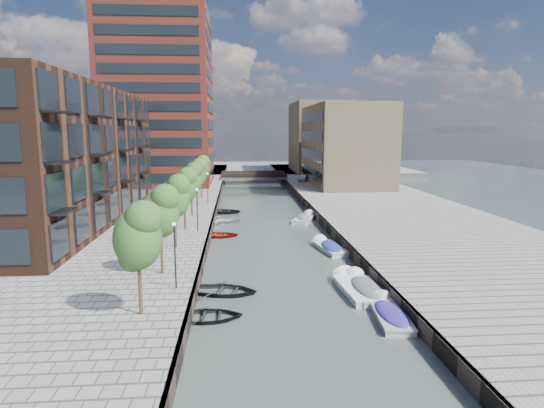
{
  "coord_description": "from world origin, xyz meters",
  "views": [
    {
      "loc": [
        -3.38,
        -19.18,
        10.58
      ],
      "look_at": [
        0.0,
        24.25,
        3.5
      ],
      "focal_mm": 30.0,
      "sensor_mm": 36.0,
      "label": 1
    }
  ],
  "objects": [
    {
      "name": "tree_0",
      "position": [
        -8.5,
        4.0,
        5.31
      ],
      "size": [
        2.5,
        2.5,
        5.95
      ],
      "color": "#382619",
      "rests_on": "quay_left"
    },
    {
      "name": "bridge",
      "position": [
        0.0,
        72.0,
        1.39
      ],
      "size": [
        13.0,
        6.0,
        1.3
      ],
      "color": "gray",
      "rests_on": "ground"
    },
    {
      "name": "tree_6",
      "position": [
        -8.5,
        46.0,
        5.31
      ],
      "size": [
        2.5,
        2.5,
        5.95
      ],
      "color": "#382619",
      "rests_on": "quay_left"
    },
    {
      "name": "motorboat_1",
      "position": [
        4.91,
        9.02,
        0.22
      ],
      "size": [
        2.03,
        5.46,
        1.8
      ],
      "color": "#BBBCBA",
      "rests_on": "ground"
    },
    {
      "name": "lamp_1",
      "position": [
        -7.2,
        24.0,
        3.51
      ],
      "size": [
        0.24,
        0.24,
        4.12
      ],
      "color": "black",
      "rests_on": "quay_left"
    },
    {
      "name": "tree_1",
      "position": [
        -8.5,
        11.0,
        5.31
      ],
      "size": [
        2.5,
        2.5,
        5.95
      ],
      "color": "#382619",
      "rests_on": "quay_left"
    },
    {
      "name": "far_closure",
      "position": [
        0.0,
        100.0,
        0.5
      ],
      "size": [
        80.0,
        40.0,
        1.0
      ],
      "primitive_type": "cube",
      "color": "gray",
      "rests_on": "ground"
    },
    {
      "name": "sloop_4",
      "position": [
        -5.27,
        38.74,
        0.0
      ],
      "size": [
        5.1,
        3.88,
        0.99
      ],
      "primitive_type": "imported",
      "rotation": [
        0.0,
        0.0,
        1.47
      ],
      "color": "black",
      "rests_on": "ground"
    },
    {
      "name": "car",
      "position": [
        9.32,
        65.95,
        1.64
      ],
      "size": [
        2.94,
        4.04,
        1.28
      ],
      "primitive_type": "imported",
      "rotation": [
        0.0,
        0.0,
        -0.43
      ],
      "color": "silver",
      "rests_on": "quay_right"
    },
    {
      "name": "motorboat_2",
      "position": [
        4.35,
        9.48,
        0.11
      ],
      "size": [
        2.29,
        5.69,
        1.86
      ],
      "color": "white",
      "rests_on": "ground"
    },
    {
      "name": "quay_right",
      "position": [
        16.0,
        40.0,
        0.5
      ],
      "size": [
        20.0,
        140.0,
        1.0
      ],
      "primitive_type": "cube",
      "color": "gray",
      "rests_on": "ground"
    },
    {
      "name": "quay_wall_right",
      "position": [
        6.1,
        40.0,
        0.5
      ],
      "size": [
        0.25,
        140.0,
        1.0
      ],
      "primitive_type": "cube",
      "color": "#332823",
      "rests_on": "ground"
    },
    {
      "name": "motorboat_3",
      "position": [
        4.75,
        19.79,
        0.2
      ],
      "size": [
        2.65,
        5.22,
        1.66
      ],
      "color": "silver",
      "rests_on": "ground"
    },
    {
      "name": "sloop_0",
      "position": [
        -4.32,
        9.37,
        0.0
      ],
      "size": [
        5.03,
        4.06,
        0.92
      ],
      "primitive_type": "imported",
      "rotation": [
        0.0,
        0.0,
        1.35
      ],
      "color": "#232326",
      "rests_on": "ground"
    },
    {
      "name": "sloop_2",
      "position": [
        -5.38,
        25.61,
        0.0
      ],
      "size": [
        4.39,
        3.27,
        0.87
      ],
      "primitive_type": "imported",
      "rotation": [
        0.0,
        0.0,
        1.51
      ],
      "color": "#A61712",
      "rests_on": "ground"
    },
    {
      "name": "sloop_1",
      "position": [
        -5.13,
        5.33,
        0.0
      ],
      "size": [
        4.13,
        2.97,
        0.85
      ],
      "primitive_type": "imported",
      "rotation": [
        0.0,
        0.0,
        1.58
      ],
      "color": "black",
      "rests_on": "ground"
    },
    {
      "name": "tree_5",
      "position": [
        -8.5,
        39.0,
        5.31
      ],
      "size": [
        2.5,
        2.5,
        5.95
      ],
      "color": "#382619",
      "rests_on": "quay_left"
    },
    {
      "name": "motorboat_4",
      "position": [
        4.61,
        33.29,
        0.21
      ],
      "size": [
        3.63,
        5.39,
        1.71
      ],
      "color": "silver",
      "rests_on": "ground"
    },
    {
      "name": "tan_block_far",
      "position": [
        16.0,
        88.0,
        9.0
      ],
      "size": [
        12.0,
        20.0,
        16.0
      ],
      "primitive_type": "cube",
      "color": "tan",
      "rests_on": "quay_right"
    },
    {
      "name": "tree_2",
      "position": [
        -8.5,
        18.0,
        5.31
      ],
      "size": [
        2.5,
        2.5,
        5.95
      ],
      "color": "#382619",
      "rests_on": "quay_left"
    },
    {
      "name": "lamp_0",
      "position": [
        -7.2,
        8.0,
        3.51
      ],
      "size": [
        0.24,
        0.24,
        4.12
      ],
      "color": "black",
      "rests_on": "quay_left"
    },
    {
      "name": "water",
      "position": [
        0.0,
        40.0,
        0.0
      ],
      "size": [
        300.0,
        300.0,
        0.0
      ],
      "primitive_type": "plane",
      "color": "#38473F",
      "rests_on": "ground"
    },
    {
      "name": "lamp_2",
      "position": [
        -7.2,
        40.0,
        3.51
      ],
      "size": [
        0.24,
        0.24,
        4.12
      ],
      "color": "black",
      "rests_on": "quay_left"
    },
    {
      "name": "quay_wall_left",
      "position": [
        -6.1,
        40.0,
        0.5
      ],
      "size": [
        0.25,
        140.0,
        1.0
      ],
      "primitive_type": "cube",
      "color": "#332823",
      "rests_on": "ground"
    },
    {
      "name": "apartment_block",
      "position": [
        -20.0,
        30.0,
        8.0
      ],
      "size": [
        8.0,
        38.0,
        14.0
      ],
      "primitive_type": "cube",
      "color": "#311B13",
      "rests_on": "quay_left"
    },
    {
      "name": "tree_3",
      "position": [
        -8.5,
        25.0,
        5.31
      ],
      "size": [
        2.5,
        2.5,
        5.95
      ],
      "color": "#382619",
      "rests_on": "quay_left"
    },
    {
      "name": "motorboat_0",
      "position": [
        5.21,
        4.81,
        0.19
      ],
      "size": [
        2.09,
        4.94,
        1.6
      ],
      "color": "#B0B0AE",
      "rests_on": "ground"
    },
    {
      "name": "sloop_3",
      "position": [
        -5.4,
        32.52,
        0.0
      ],
      "size": [
        5.13,
        3.93,
        0.99
      ],
      "primitive_type": "imported",
      "rotation": [
        0.0,
        0.0,
        1.68
      ],
      "color": "silver",
      "rests_on": "ground"
    },
    {
      "name": "tan_block_near",
      "position": [
        16.0,
        62.0,
        8.0
      ],
      "size": [
        12.0,
        25.0,
        14.0
      ],
      "primitive_type": "cube",
      "color": "tan",
      "rests_on": "quay_right"
    },
    {
      "name": "tree_4",
      "position": [
        -8.5,
        32.0,
        5.31
      ],
      "size": [
        2.5,
        2.5,
        5.95
      ],
      "color": "#382619",
      "rests_on": "quay_left"
    },
    {
      "name": "tower",
      "position": [
        -17.0,
        65.0,
        16.0
      ],
      "size": [
        18.0,
        18.0,
        30.0
      ],
      "primitive_type": "cube",
      "color": "maroon",
      "rests_on": "quay_left"
    }
  ]
}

